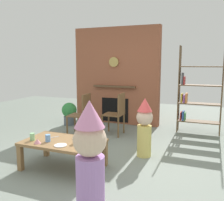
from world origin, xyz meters
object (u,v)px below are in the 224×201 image
at_px(coffee_table, 63,145).
at_px(birthday_cake_slice, 37,141).
at_px(paper_cup_center, 48,138).
at_px(paper_cup_near_left, 96,137).
at_px(dining_chair_left, 83,112).
at_px(child_in_pink, 144,126).
at_px(dining_chair_middle, 117,111).
at_px(child_with_cone_hat, 90,157).
at_px(bookshelf, 196,94).
at_px(paper_plate_rear, 61,145).
at_px(paper_cup_near_right, 76,140).
at_px(paper_plate_front, 79,138).
at_px(potted_plant_short, 69,113).
at_px(paper_cup_far_left, 32,137).

height_order(coffee_table, birthday_cake_slice, birthday_cake_slice).
height_order(coffee_table, paper_cup_center, paper_cup_center).
relative_size(paper_cup_near_left, dining_chair_left, 0.10).
bearing_deg(dining_chair_left, paper_cup_center, 97.30).
bearing_deg(child_in_pink, dining_chair_middle, -91.64).
bearing_deg(child_with_cone_hat, birthday_cake_slice, 15.33).
bearing_deg(coffee_table, bookshelf, 58.21).
height_order(paper_plate_rear, dining_chair_middle, dining_chair_middle).
xyz_separation_m(paper_cup_near_right, dining_chair_middle, (-0.08, 1.89, 0.05)).
relative_size(dining_chair_left, dining_chair_middle, 1.00).
bearing_deg(coffee_table, dining_chair_middle, 85.69).
xyz_separation_m(paper_cup_near_left, child_with_cone_hat, (0.48, -1.12, 0.17)).
relative_size(paper_plate_rear, dining_chair_middle, 0.19).
bearing_deg(paper_cup_near_left, paper_plate_front, -169.70).
relative_size(child_in_pink, dining_chair_middle, 1.08).
bearing_deg(paper_plate_rear, potted_plant_short, 119.09).
bearing_deg(paper_cup_near_right, coffee_table, 173.48).
relative_size(bookshelf, potted_plant_short, 3.40).
height_order(paper_cup_center, dining_chair_left, dining_chair_left).
relative_size(birthday_cake_slice, child_with_cone_hat, 0.08).
bearing_deg(dining_chair_left, coffee_table, 104.56).
height_order(paper_cup_far_left, potted_plant_short, potted_plant_short).
xyz_separation_m(bookshelf, paper_cup_near_right, (-1.44, -2.72, -0.41)).
relative_size(paper_cup_center, paper_plate_front, 0.51).
bearing_deg(paper_cup_near_right, paper_cup_near_left, 51.71).
distance_m(coffee_table, paper_cup_center, 0.24).
relative_size(paper_plate_front, dining_chair_left, 0.22).
relative_size(paper_cup_far_left, child_with_cone_hat, 0.09).
xyz_separation_m(paper_cup_far_left, dining_chair_middle, (0.57, 2.01, 0.05)).
xyz_separation_m(bookshelf, coffee_table, (-1.67, -2.69, -0.52)).
xyz_separation_m(child_with_cone_hat, child_in_pink, (0.08, 1.80, -0.11)).
distance_m(paper_cup_center, child_in_pink, 1.54).
height_order(paper_cup_far_left, paper_plate_rear, paper_cup_far_left).
height_order(dining_chair_left, dining_chair_middle, same).
distance_m(paper_cup_far_left, paper_plate_rear, 0.52).
height_order(paper_cup_near_left, paper_plate_front, paper_cup_near_left).
distance_m(coffee_table, paper_cup_near_right, 0.25).
bearing_deg(dining_chair_left, child_in_pink, 153.36).
xyz_separation_m(coffee_table, paper_cup_center, (-0.19, -0.11, 0.11)).
relative_size(paper_plate_rear, child_in_pink, 0.18).
relative_size(child_with_cone_hat, dining_chair_left, 1.32).
xyz_separation_m(paper_cup_center, dining_chair_middle, (0.33, 1.97, 0.05)).
bearing_deg(paper_plate_rear, child_with_cone_hat, -41.09).
bearing_deg(dining_chair_middle, bookshelf, -151.86).
distance_m(bookshelf, paper_cup_near_left, 2.80).
bearing_deg(bookshelf, paper_plate_front, -120.77).
xyz_separation_m(bookshelf, potted_plant_short, (-2.94, -0.46, -0.56)).
xyz_separation_m(birthday_cake_slice, dining_chair_left, (-0.23, 1.75, 0.07)).
bearing_deg(paper_cup_far_left, dining_chair_left, 92.50).
bearing_deg(birthday_cake_slice, dining_chair_middle, 78.83).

